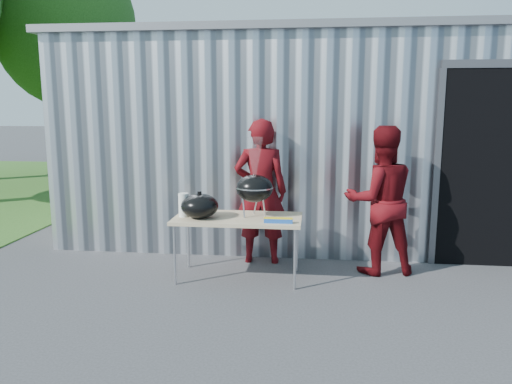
# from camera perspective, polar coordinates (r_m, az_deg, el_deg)

# --- Properties ---
(ground) EXTENTS (80.00, 80.00, 0.00)m
(ground) POSITION_cam_1_polar(r_m,az_deg,el_deg) (5.28, 0.67, -13.00)
(ground) COLOR #38383B
(building) EXTENTS (8.20, 6.20, 3.10)m
(building) POSITION_cam_1_polar(r_m,az_deg,el_deg) (9.45, 9.22, 6.70)
(building) COLOR silver
(building) RESTS_ON ground
(tree_far) EXTENTS (3.89, 3.89, 6.44)m
(tree_far) POSITION_cam_1_polar(r_m,az_deg,el_deg) (15.65, -20.95, 17.21)
(tree_far) COLOR #442D19
(tree_far) RESTS_ON ground
(folding_table) EXTENTS (1.50, 0.75, 0.75)m
(folding_table) POSITION_cam_1_polar(r_m,az_deg,el_deg) (5.91, -2.08, -3.25)
(folding_table) COLOR tan
(folding_table) RESTS_ON ground
(kettle_grill) EXTENTS (0.44, 0.44, 0.94)m
(kettle_grill) POSITION_cam_1_polar(r_m,az_deg,el_deg) (5.85, -0.17, 1.20)
(kettle_grill) COLOR black
(kettle_grill) RESTS_ON folding_table
(grill_lid) EXTENTS (0.44, 0.44, 0.32)m
(grill_lid) POSITION_cam_1_polar(r_m,az_deg,el_deg) (5.86, -6.45, -1.59)
(grill_lid) COLOR black
(grill_lid) RESTS_ON folding_table
(paper_towels) EXTENTS (0.12, 0.12, 0.28)m
(paper_towels) POSITION_cam_1_polar(r_m,az_deg,el_deg) (5.95, -8.27, -1.47)
(paper_towels) COLOR white
(paper_towels) RESTS_ON folding_table
(white_tub) EXTENTS (0.20, 0.15, 0.10)m
(white_tub) POSITION_cam_1_polar(r_m,az_deg,el_deg) (6.17, -6.89, -1.89)
(white_tub) COLOR white
(white_tub) RESTS_ON folding_table
(foil_box) EXTENTS (0.32, 0.05, 0.06)m
(foil_box) POSITION_cam_1_polar(r_m,az_deg,el_deg) (5.60, 2.57, -3.26)
(foil_box) COLOR #1A4EAC
(foil_box) RESTS_ON folding_table
(person_cook) EXTENTS (0.71, 0.48, 1.89)m
(person_cook) POSITION_cam_1_polar(r_m,az_deg,el_deg) (6.48, 0.54, 0.04)
(person_cook) COLOR #51090D
(person_cook) RESTS_ON ground
(person_bystander) EXTENTS (1.00, 0.85, 1.82)m
(person_bystander) POSITION_cam_1_polar(r_m,az_deg,el_deg) (6.27, 14.00, -0.93)
(person_bystander) COLOR #51090D
(person_bystander) RESTS_ON ground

